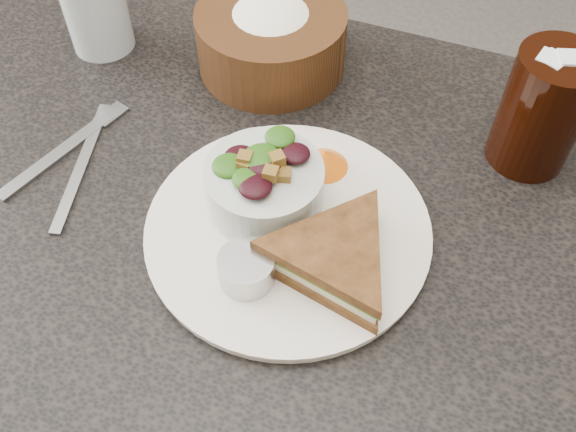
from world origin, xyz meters
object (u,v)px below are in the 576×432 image
(dining_table, at_px, (252,359))
(salad_bowl, at_px, (264,180))
(dinner_plate, at_px, (288,230))
(dressing_ramekin, at_px, (246,269))
(sandwich, at_px, (335,258))
(cola_glass, at_px, (544,106))
(bread_basket, at_px, (271,30))
(water_glass, at_px, (94,5))

(dining_table, distance_m, salad_bowl, 0.42)
(dinner_plate, relative_size, salad_bowl, 2.38)
(salad_bowl, bearing_deg, dressing_ramekin, -78.02)
(sandwich, xyz_separation_m, cola_glass, (0.15, 0.23, 0.04))
(bread_basket, distance_m, cola_glass, 0.32)
(dining_table, relative_size, dinner_plate, 3.54)
(salad_bowl, relative_size, water_glass, 1.00)
(dining_table, xyz_separation_m, bread_basket, (-0.05, 0.22, 0.43))
(dining_table, relative_size, cola_glass, 6.83)
(dinner_plate, bearing_deg, water_glass, 149.13)
(water_glass, bearing_deg, dinner_plate, -30.87)
(sandwich, bearing_deg, bread_basket, 134.49)
(bread_basket, distance_m, water_glass, 0.22)
(cola_glass, relative_size, water_glass, 1.24)
(dining_table, xyz_separation_m, sandwich, (0.12, -0.05, 0.41))
(cola_glass, bearing_deg, water_glass, 179.78)
(bread_basket, xyz_separation_m, cola_glass, (0.32, -0.04, 0.02))
(dressing_ramekin, relative_size, bread_basket, 0.29)
(dining_table, relative_size, water_glass, 8.47)
(dinner_plate, relative_size, bread_basket, 1.55)
(dinner_plate, height_order, sandwich, sandwich)
(bread_basket, bearing_deg, dinner_plate, -64.45)
(sandwich, relative_size, bread_basket, 0.86)
(dining_table, height_order, bread_basket, bread_basket)
(salad_bowl, xyz_separation_m, cola_glass, (0.24, 0.18, 0.03))
(water_glass, bearing_deg, dining_table, -34.51)
(salad_bowl, relative_size, dressing_ramekin, 2.24)
(dinner_plate, bearing_deg, dining_table, 167.22)
(sandwich, distance_m, cola_glass, 0.28)
(water_glass, bearing_deg, cola_glass, -0.22)
(dining_table, relative_size, salad_bowl, 8.44)
(salad_bowl, relative_size, bread_basket, 0.65)
(dinner_plate, xyz_separation_m, sandwich, (0.06, -0.03, 0.03))
(dinner_plate, bearing_deg, cola_glass, 43.65)
(bread_basket, bearing_deg, dressing_ramekin, -72.01)
(sandwich, height_order, dressing_ramekin, sandwich)
(cola_glass, bearing_deg, dining_table, -146.09)
(sandwich, distance_m, bread_basket, 0.32)
(salad_bowl, distance_m, dressing_ramekin, 0.09)
(dinner_plate, bearing_deg, salad_bowl, 147.56)
(water_glass, bearing_deg, salad_bowl, -30.70)
(salad_bowl, distance_m, cola_glass, 0.30)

